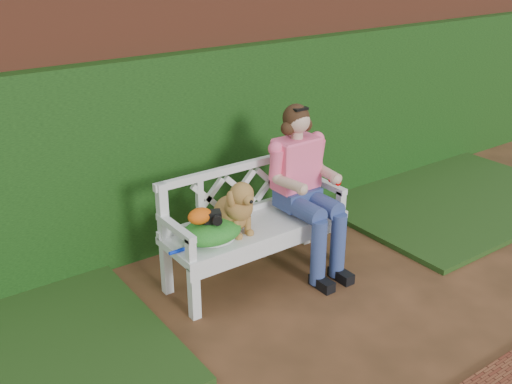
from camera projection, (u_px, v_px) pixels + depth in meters
ground at (336, 316)px, 4.39m from camera, size 60.00×60.00×0.00m
brick_wall at (198, 113)px, 5.37m from camera, size 10.00×0.30×2.20m
ivy_hedge at (212, 146)px, 5.31m from camera, size 10.00×0.18×1.70m
grass_right at (445, 196)px, 6.34m from camera, size 2.60×2.00×0.05m
garden_bench at (256, 250)px, 4.82m from camera, size 1.64×0.77×0.48m
seated_woman at (299, 190)px, 4.86m from camera, size 0.65×0.81×1.33m
dog at (234, 204)px, 4.53m from camera, size 0.32×0.41×0.44m
tennis_racket at (213, 240)px, 4.44m from camera, size 0.61×0.34×0.03m
green_bag at (212, 231)px, 4.43m from camera, size 0.48×0.37×0.16m
camera_item at (212, 217)px, 4.37m from camera, size 0.15×0.14×0.08m
baseball_glove at (200, 216)px, 4.34m from camera, size 0.19×0.14×0.12m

